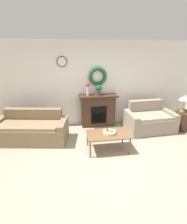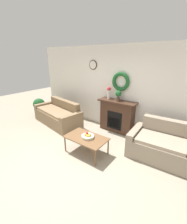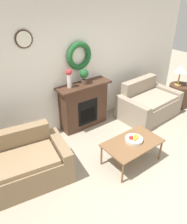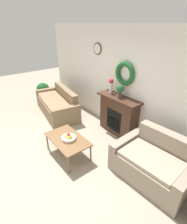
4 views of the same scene
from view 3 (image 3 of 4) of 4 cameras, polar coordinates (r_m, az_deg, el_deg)
The scene contains 11 objects.
ground_plane at distance 3.95m, azimuth 15.53°, elevation -17.61°, with size 16.00×16.00×0.00m, color #9E937F.
wall_back at distance 4.71m, azimuth -5.20°, elevation 11.40°, with size 6.80×0.18×2.70m.
fireplace at distance 4.93m, azimuth -2.55°, elevation 1.82°, with size 1.23×0.41×1.05m.
couch_left at distance 3.84m, azimuth -21.77°, elevation -14.02°, with size 2.08×1.17×0.84m.
loveseat_right at distance 5.59m, azimuth 14.03°, elevation 2.04°, with size 1.49×1.01×0.89m.
coffee_table at distance 3.99m, azimuth 10.12°, elevation -8.23°, with size 1.05×0.63×0.45m.
fruit_bowl at distance 3.98m, azimuth 10.50°, elevation -7.02°, with size 0.32×0.32×0.12m.
side_table_by_loveseat at distance 6.39m, azimuth 21.45°, elevation 4.13°, with size 0.59×0.59×0.58m.
table_lamp at distance 6.11m, azimuth 21.85°, elevation 10.22°, with size 0.34×0.34×0.53m.
vase_on_mantel_left at distance 4.46m, azimuth -6.41°, elevation 9.10°, with size 0.13×0.13×0.39m.
potted_plant_on_mantel at distance 4.63m, azimuth -2.50°, elevation 9.66°, with size 0.19×0.19×0.32m.
Camera 3 is at (-2.34, -1.44, 2.84)m, focal length 35.00 mm.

